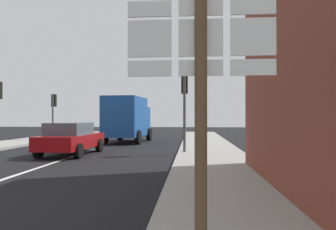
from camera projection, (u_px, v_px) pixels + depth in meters
name	position (u px, v px, depth m)	size (l,w,h in m)	color
ground_plane	(80.00, 154.00, 14.69)	(80.00, 80.00, 0.00)	black
sidewalk_right	(214.00, 160.00, 12.24)	(3.00, 44.00, 0.14)	gray
lane_centre_stripe	(38.00, 168.00, 10.70)	(0.16, 12.00, 0.01)	silver
sedan_far	(71.00, 138.00, 14.51)	(2.07, 4.25, 1.47)	maroon
delivery_truck	(128.00, 118.00, 21.59)	(2.78, 5.14, 3.05)	#19478C
route_sign_post	(201.00, 92.00, 3.54)	(1.66, 0.14, 3.20)	brown
traffic_light_far_left	(54.00, 106.00, 23.06)	(0.30, 0.49, 3.39)	#47474C
traffic_light_near_right	(185.00, 95.00, 14.63)	(0.30, 0.49, 3.71)	#47474C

